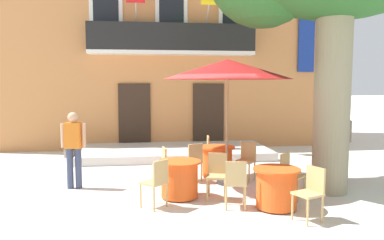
% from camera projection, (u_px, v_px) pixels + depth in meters
% --- Properties ---
extents(ground_plane, '(120.00, 120.00, 0.00)m').
position_uv_depth(ground_plane, '(187.00, 186.00, 8.59)').
color(ground_plane, silver).
extents(building_facade, '(13.00, 5.09, 7.50)m').
position_uv_depth(building_facade, '(168.00, 47.00, 15.13)').
color(building_facade, '#CC844C').
rests_on(building_facade, ground).
extents(entrance_step_platform, '(5.89, 2.67, 0.25)m').
position_uv_depth(entrance_step_platform, '(175.00, 152.00, 12.20)').
color(entrance_step_platform, silver).
rests_on(entrance_step_platform, ground).
extents(cafe_table_near_tree, '(0.86, 0.86, 0.76)m').
position_uv_depth(cafe_table_near_tree, '(180.00, 179.00, 7.66)').
color(cafe_table_near_tree, '#EA561E').
rests_on(cafe_table_near_tree, ground).
extents(cafe_chair_near_tree_0, '(0.50, 0.50, 0.91)m').
position_uv_depth(cafe_chair_near_tree_0, '(217.00, 173.00, 7.61)').
color(cafe_chair_near_tree_0, tan).
rests_on(cafe_chair_near_tree_0, ground).
extents(cafe_chair_near_tree_1, '(0.44, 0.44, 0.91)m').
position_uv_depth(cafe_chair_near_tree_1, '(169.00, 165.00, 8.36)').
color(cafe_chair_near_tree_1, tan).
rests_on(cafe_chair_near_tree_1, ground).
extents(cafe_chair_near_tree_2, '(0.57, 0.57, 0.91)m').
position_uv_depth(cafe_chair_near_tree_2, '(157.00, 180.00, 7.02)').
color(cafe_chair_near_tree_2, tan).
rests_on(cafe_chair_near_tree_2, ground).
extents(cafe_table_middle, '(0.86, 0.86, 0.76)m').
position_uv_depth(cafe_table_middle, '(217.00, 161.00, 9.40)').
color(cafe_table_middle, '#EA561E').
rests_on(cafe_table_middle, ground).
extents(cafe_chair_middle_0, '(0.56, 0.56, 0.91)m').
position_uv_depth(cafe_chair_middle_0, '(247.00, 158.00, 9.07)').
color(cafe_chair_middle_0, tan).
rests_on(cafe_chair_middle_0, ground).
extents(cafe_chair_middle_1, '(0.44, 0.44, 0.91)m').
position_uv_depth(cafe_chair_middle_1, '(212.00, 150.00, 10.14)').
color(cafe_chair_middle_1, tan).
rests_on(cafe_chair_middle_1, ground).
extents(cafe_chair_middle_2, '(0.53, 0.53, 0.91)m').
position_uv_depth(cafe_chair_middle_2, '(193.00, 159.00, 8.93)').
color(cafe_chair_middle_2, tan).
rests_on(cafe_chair_middle_2, ground).
extents(cafe_table_front, '(0.86, 0.86, 0.76)m').
position_uv_depth(cafe_table_front, '(276.00, 188.00, 7.00)').
color(cafe_table_front, '#EA561E').
rests_on(cafe_table_front, ground).
extents(cafe_chair_front_0, '(0.52, 0.52, 0.91)m').
position_uv_depth(cafe_chair_front_0, '(311.00, 190.00, 6.38)').
color(cafe_chair_front_0, tan).
rests_on(cafe_chair_front_0, ground).
extents(cafe_chair_front_1, '(0.57, 0.57, 0.91)m').
position_uv_depth(cafe_chair_front_1, '(290.00, 172.00, 7.62)').
color(cafe_chair_front_1, tan).
rests_on(cafe_chair_front_1, ground).
extents(cafe_chair_front_2, '(0.47, 0.47, 0.91)m').
position_uv_depth(cafe_chair_front_2, '(236.00, 181.00, 6.97)').
color(cafe_chair_front_2, tan).
rests_on(cafe_chair_front_2, ground).
extents(cafe_umbrella, '(2.90, 2.90, 2.85)m').
position_uv_depth(cafe_umbrella, '(227.00, 70.00, 8.54)').
color(cafe_umbrella, '#997A56').
rests_on(cafe_umbrella, ground).
extents(ground_planter_left, '(0.46, 0.46, 0.68)m').
position_uv_depth(ground_planter_left, '(70.00, 145.00, 11.87)').
color(ground_planter_left, slate).
rests_on(ground_planter_left, ground).
extents(pedestrian_near_entrance, '(0.53, 0.22, 1.66)m').
position_uv_depth(pedestrian_near_entrance, '(341.00, 140.00, 9.18)').
color(pedestrian_near_entrance, '#232328').
rests_on(pedestrian_near_entrance, ground).
extents(pedestrian_mid_plaza, '(0.53, 0.29, 1.69)m').
position_uv_depth(pedestrian_mid_plaza, '(74.00, 146.00, 8.31)').
color(pedestrian_mid_plaza, '#384260').
rests_on(pedestrian_mid_plaza, ground).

